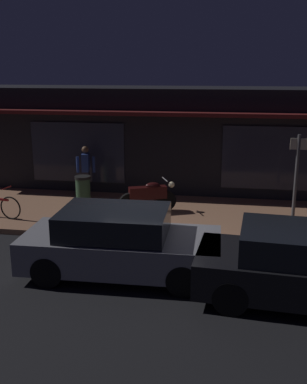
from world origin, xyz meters
name	(u,v)px	position (x,y,z in m)	size (l,w,h in m)	color
ground_plane	(144,259)	(0.00, 0.00, 0.00)	(60.00, 60.00, 0.00)	black
sidewalk_slab	(163,216)	(0.00, 3.00, 0.07)	(18.00, 4.00, 0.15)	#8C6047
storefront_building	(177,139)	(0.00, 6.39, 1.80)	(18.00, 3.30, 3.60)	black
motorcycle	(149,195)	(-0.44, 3.10, 0.65)	(1.61, 0.86, 0.97)	black
person_photographer	(86,170)	(-2.75, 4.39, 1.03)	(0.62, 0.41, 1.67)	#28232D
sign_post	(296,173)	(3.62, 2.90, 1.51)	(0.44, 0.09, 2.40)	#47474C
trash_bin	(83,191)	(-2.53, 3.38, 0.62)	(0.48, 0.48, 0.93)	#2D4C33
parked_car_near	(119,243)	(-0.38, -0.82, 0.70)	(4.14, 1.85, 1.42)	black
parked_car_far	(306,267)	(3.29, -1.42, 0.70)	(4.22, 2.05, 1.42)	black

